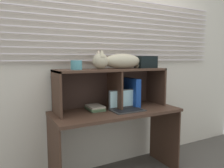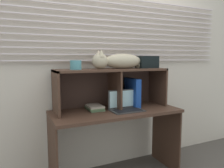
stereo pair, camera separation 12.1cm
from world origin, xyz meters
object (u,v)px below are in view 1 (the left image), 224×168
binder_upright (132,92)px  small_basket (76,65)px  cat (118,61)px  laptop (126,106)px  book_stack (95,108)px  storage_box (146,62)px

binder_upright → small_basket: 0.70m
cat → laptop: (0.02, -0.14, -0.45)m
laptop → cat: bearing=98.4°
binder_upright → book_stack: bearing=179.3°
book_stack → small_basket: size_ratio=1.91×
cat → binder_upright: size_ratio=2.40×
laptop → storage_box: size_ratio=1.42×
small_basket → book_stack: bearing=1.6°
laptop → book_stack: laptop is taller
cat → small_basket: cat is taller
binder_upright → cat: bearing=-180.0°
storage_box → small_basket: bearing=180.0°
binder_upright → storage_box: 0.38m
binder_upright → storage_box: size_ratio=1.35×
cat → laptop: bearing=-81.6°
cat → binder_upright: bearing=0.0°
laptop → small_basket: 0.65m
book_stack → storage_box: bearing=-0.5°
laptop → book_stack: (-0.28, 0.14, -0.02)m
cat → laptop: 0.48m
book_stack → small_basket: 0.48m
binder_upright → book_stack: binder_upright is taller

